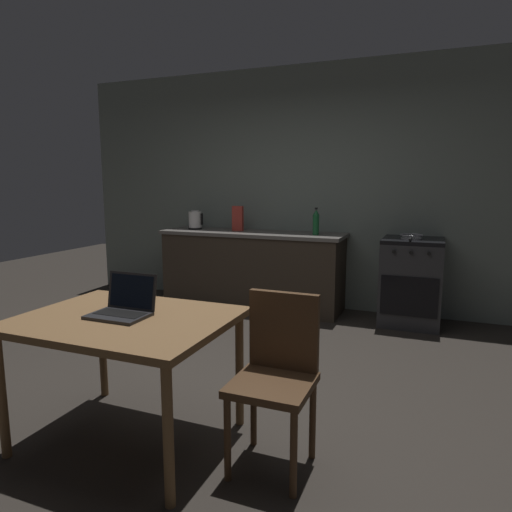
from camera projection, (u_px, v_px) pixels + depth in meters
name	position (u px, v px, depth m)	size (l,w,h in m)	color
ground_plane	(205.00, 387.00, 3.32)	(12.00, 12.00, 0.00)	#2D2823
back_wall	(328.00, 189.00, 5.27)	(6.40, 0.10, 2.79)	slate
kitchen_counter	(252.00, 269.00, 5.40)	(2.16, 0.64, 0.90)	#382D23
stove_oven	(411.00, 282.00, 4.74)	(0.60, 0.62, 0.90)	#2D2D30
dining_table	(126.00, 329.00, 2.54)	(1.15, 0.90, 0.73)	brown
chair	(277.00, 368.00, 2.36)	(0.40, 0.40, 0.90)	#4C331E
laptop	(123.00, 307.00, 2.55)	(0.32, 0.26, 0.23)	#232326
electric_kettle	(195.00, 220.00, 5.59)	(0.19, 0.17, 0.23)	black
bottle	(316.00, 222.00, 4.98)	(0.07, 0.07, 0.30)	#19592D
frying_pan	(411.00, 236.00, 4.65)	(0.23, 0.40, 0.05)	gray
cereal_box	(238.00, 218.00, 5.40)	(0.13, 0.05, 0.29)	#B2382D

